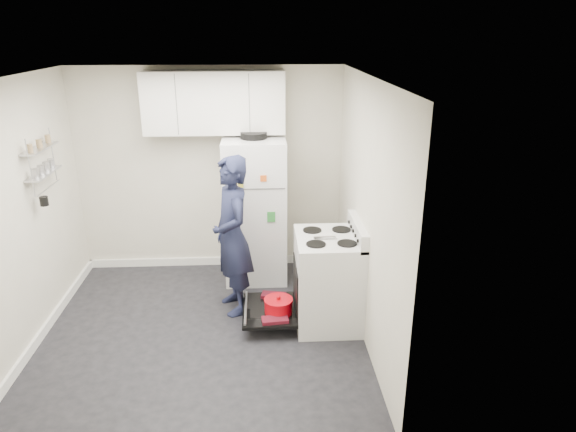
{
  "coord_description": "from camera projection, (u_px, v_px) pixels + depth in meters",
  "views": [
    {
      "loc": [
        0.61,
        -4.51,
        2.9
      ],
      "look_at": [
        0.89,
        0.51,
        1.05
      ],
      "focal_mm": 32.0,
      "sensor_mm": 36.0,
      "label": 1
    }
  ],
  "objects": [
    {
      "name": "upper_cabinets",
      "position": [
        214.0,
        102.0,
        5.81
      ],
      "size": [
        1.6,
        0.33,
        0.7
      ],
      "primitive_type": "cube",
      "color": "silver",
      "rests_on": "room"
    },
    {
      "name": "electric_range",
      "position": [
        327.0,
        281.0,
        5.24
      ],
      "size": [
        0.66,
        0.76,
        1.1
      ],
      "color": "silver",
      "rests_on": "ground"
    },
    {
      "name": "wall_shelf_rack",
      "position": [
        42.0,
        161.0,
        4.99
      ],
      "size": [
        0.14,
        0.6,
        0.61
      ],
      "color": "#B2B2B7",
      "rests_on": "room"
    },
    {
      "name": "open_oven_door",
      "position": [
        273.0,
        308.0,
        5.27
      ],
      "size": [
        0.55,
        0.7,
        0.23
      ],
      "color": "black",
      "rests_on": "ground"
    },
    {
      "name": "person",
      "position": [
        232.0,
        236.0,
        5.35
      ],
      "size": [
        0.59,
        0.72,
        1.71
      ],
      "primitive_type": "imported",
      "rotation": [
        0.0,
        0.0,
        -1.24
      ],
      "color": "#181D37",
      "rests_on": "ground"
    },
    {
      "name": "room",
      "position": [
        193.0,
        220.0,
        4.8
      ],
      "size": [
        3.21,
        3.21,
        2.51
      ],
      "color": "black",
      "rests_on": "ground"
    },
    {
      "name": "refrigerator",
      "position": [
        255.0,
        209.0,
        6.09
      ],
      "size": [
        0.72,
        0.74,
        1.79
      ],
      "color": "white",
      "rests_on": "ground"
    }
  ]
}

